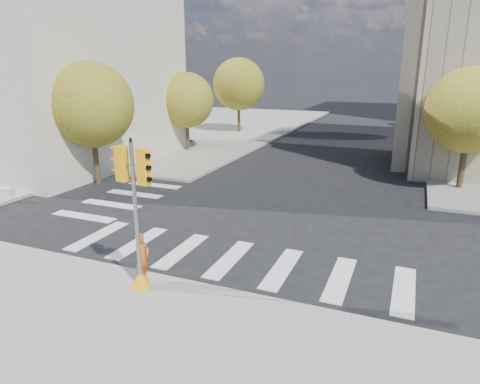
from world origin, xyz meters
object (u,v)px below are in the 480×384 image
object	(u,v)px
lamp_near	(474,95)
traffic_signal	(137,228)
photographer	(142,258)
lamp_far	(457,85)

from	to	relation	value
lamp_near	traffic_signal	size ratio (longest dim) A/B	1.92
photographer	lamp_far	bearing A→B (deg)	-13.03
lamp_far	photographer	xyz separation A→B (m)	(-9.66, -32.60, -3.68)
lamp_far	photographer	distance (m)	34.20
traffic_signal	photographer	xyz separation A→B (m)	(-0.09, 0.27, -1.02)
lamp_near	lamp_far	xyz separation A→B (m)	(0.00, 14.00, 0.00)
lamp_near	lamp_far	bearing A→B (deg)	90.00
lamp_near	lamp_far	world-z (taller)	same
traffic_signal	photographer	bearing A→B (deg)	116.36
lamp_far	lamp_near	bearing A→B (deg)	-90.00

